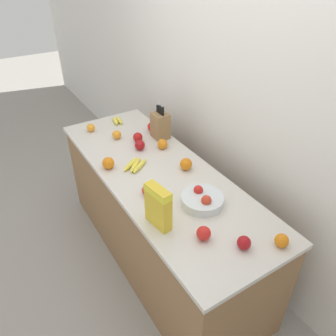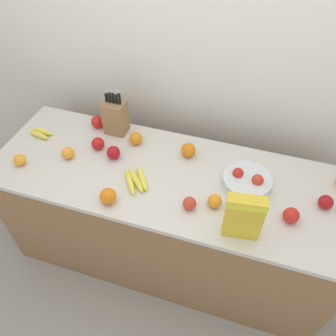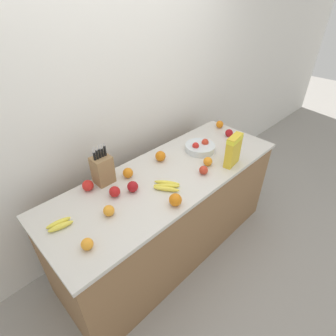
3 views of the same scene
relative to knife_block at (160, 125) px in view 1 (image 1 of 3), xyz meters
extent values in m
plane|color=gray|center=(0.43, -0.28, -0.98)|extent=(14.00, 14.00, 0.00)
cube|color=silver|center=(0.43, 0.31, 0.32)|extent=(9.00, 0.06, 2.60)
cube|color=olive|center=(0.43, -0.28, -0.56)|extent=(2.05, 0.71, 0.84)
cube|color=beige|center=(0.43, -0.28, -0.13)|extent=(2.08, 0.74, 0.03)
cube|color=#937047|center=(0.00, 0.00, 0.00)|extent=(0.14, 0.12, 0.22)
cylinder|color=black|center=(-0.04, 0.00, 0.13)|extent=(0.02, 0.02, 0.06)
cube|color=silver|center=(-0.04, 0.00, 0.18)|extent=(0.01, 0.00, 0.04)
cylinder|color=black|center=(-0.02, 0.00, 0.14)|extent=(0.02, 0.02, 0.07)
cube|color=silver|center=(-0.02, 0.00, 0.19)|extent=(0.01, 0.00, 0.03)
cylinder|color=black|center=(0.00, 0.00, 0.14)|extent=(0.02, 0.02, 0.07)
cube|color=silver|center=(0.00, 0.00, 0.19)|extent=(0.01, 0.00, 0.03)
cylinder|color=black|center=(0.02, 0.00, 0.14)|extent=(0.02, 0.02, 0.06)
cube|color=silver|center=(0.02, 0.00, 0.19)|extent=(0.01, 0.00, 0.04)
cylinder|color=black|center=(0.04, 0.00, 0.14)|extent=(0.02, 0.02, 0.07)
cube|color=silver|center=(0.04, 0.00, 0.19)|extent=(0.01, 0.00, 0.03)
cube|color=gold|center=(0.89, -0.54, 0.02)|extent=(0.18, 0.09, 0.26)
cube|color=yellow|center=(0.89, -0.54, 0.12)|extent=(0.18, 0.09, 0.04)
cylinder|color=silver|center=(0.87, -0.22, -0.08)|extent=(0.27, 0.27, 0.06)
sphere|color=red|center=(0.93, -0.23, -0.04)|extent=(0.06, 0.06, 0.06)
sphere|color=red|center=(0.82, -0.21, -0.05)|extent=(0.06, 0.06, 0.06)
ellipsoid|color=yellow|center=(-0.45, -0.21, -0.10)|extent=(0.16, 0.06, 0.04)
ellipsoid|color=yellow|center=(-0.45, -0.17, -0.10)|extent=(0.16, 0.06, 0.04)
ellipsoid|color=yellow|center=(0.31, -0.36, -0.10)|extent=(0.14, 0.18, 0.03)
ellipsoid|color=yellow|center=(0.28, -0.38, -0.10)|extent=(0.16, 0.17, 0.03)
ellipsoid|color=yellow|center=(0.26, -0.41, -0.10)|extent=(0.14, 0.18, 0.03)
sphere|color=#A31419|center=(1.28, -0.25, -0.08)|extent=(0.08, 0.08, 0.08)
sphere|color=red|center=(-0.14, 0.00, -0.07)|extent=(0.08, 0.08, 0.08)
sphere|color=red|center=(-0.04, -0.19, -0.07)|extent=(0.08, 0.08, 0.08)
sphere|color=red|center=(1.12, -0.39, -0.07)|extent=(0.08, 0.08, 0.08)
sphere|color=#A31419|center=(0.08, -0.24, -0.07)|extent=(0.08, 0.08, 0.08)
sphere|color=red|center=(0.61, -0.47, -0.08)|extent=(0.07, 0.07, 0.07)
sphere|color=orange|center=(-0.18, -0.32, -0.08)|extent=(0.07, 0.07, 0.07)
sphere|color=orange|center=(-0.41, -0.46, -0.08)|extent=(0.07, 0.07, 0.07)
sphere|color=orange|center=(0.20, -0.56, -0.07)|extent=(0.09, 0.09, 0.09)
sphere|color=orange|center=(0.50, -0.09, -0.07)|extent=(0.09, 0.09, 0.09)
sphere|color=orange|center=(0.73, -0.41, -0.08)|extent=(0.07, 0.07, 0.07)
sphere|color=orange|center=(1.38, -0.07, -0.08)|extent=(0.08, 0.08, 0.08)
sphere|color=orange|center=(0.16, -0.08, -0.07)|extent=(0.08, 0.08, 0.08)
camera|label=1|loc=(2.10, -1.23, 1.23)|focal=35.00mm
camera|label=2|loc=(0.82, -1.49, 1.26)|focal=35.00mm
camera|label=3|loc=(-0.77, -1.46, 1.11)|focal=28.00mm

